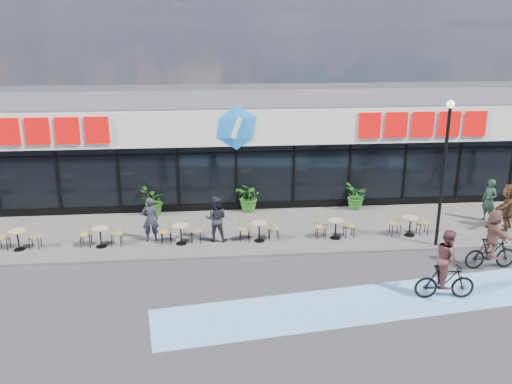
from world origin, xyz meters
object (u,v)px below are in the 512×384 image
Objects in this scene: potted_plant_left at (154,201)px; cyclist_a at (446,270)px; potted_plant_right at (356,196)px; pedestrian_a at (489,200)px; cyclist_b at (492,242)px; potted_plant_mid at (250,197)px; pedestrian_c at (508,207)px; patron_left at (150,219)px; lamp_post at (444,162)px; patron_right at (216,219)px.

cyclist_a is at bearing -40.99° from potted_plant_left.
cyclist_a is at bearing -86.42° from potted_plant_right.
pedestrian_a reaches higher than potted_plant_left.
cyclist_a is 3.08m from cyclist_b.
pedestrian_a is at bearing -12.53° from potted_plant_mid.
pedestrian_c is at bearing 53.87° from cyclist_b.
cyclist_a is at bearing -60.83° from pedestrian_a.
pedestrian_a is (13.68, 0.86, 0.03)m from patron_left.
cyclist_b is (-2.35, -3.21, -0.10)m from pedestrian_c.
potted_plant_left is (-10.66, 4.29, -2.55)m from lamp_post.
potted_plant_left is 0.65× the size of pedestrian_c.
cyclist_a is at bearing -142.34° from cyclist_b.
potted_plant_right is (8.79, -0.06, -0.02)m from potted_plant_left.
patron_right is 0.79× the size of cyclist_a.
potted_plant_mid is (-6.54, 4.42, -2.52)m from lamp_post.
lamp_post reaches higher than potted_plant_right.
potted_plant_mid is 0.75× the size of patron_left.
patron_right reaches higher than patron_left.
pedestrian_c is (5.29, -2.91, 0.34)m from potted_plant_right.
potted_plant_left is 8.79m from potted_plant_right.
pedestrian_c reaches higher than patron_right.
cyclist_b is (7.62, -6.32, 0.20)m from potted_plant_mid.
pedestrian_a is 0.85× the size of cyclist_b.
cyclist_b is (11.59, -3.30, -0.02)m from patron_left.
potted_plant_right is 6.80m from cyclist_b.
potted_plant_mid is at bearing -61.88° from pedestrian_c.
lamp_post is at bearing -23.50° from pedestrian_c.
lamp_post is 5.29m from potted_plant_right.
cyclist_b reaches higher than patron_right.
lamp_post is at bearing -178.96° from patron_right.
pedestrian_a is (9.70, -2.16, 0.25)m from potted_plant_mid.
potted_plant_left is 13.96m from pedestrian_a.
pedestrian_a is at bearing -165.11° from patron_right.
pedestrian_a is at bearing 63.44° from cyclist_b.
potted_plant_mid is 3.59m from patron_right.
pedestrian_c reaches higher than pedestrian_a.
patron_right is (2.58, -3.11, 0.26)m from potted_plant_left.
potted_plant_left is at bearing 152.18° from cyclist_b.
cyclist_a is (-1.37, -3.78, -2.33)m from lamp_post.
lamp_post is 4.28m from pedestrian_c.
pedestrian_c reaches higher than potted_plant_left.
lamp_post is at bearing 119.47° from cyclist_b.
pedestrian_a is at bearing 174.60° from patron_left.
patron_right is at bearing -115.26° from potted_plant_mid.
lamp_post is 3.18m from cyclist_b.
patron_left is at bearing -110.44° from pedestrian_a.
cyclist_a is (-4.52, -6.05, -0.06)m from pedestrian_a.
patron_left is 0.78× the size of cyclist_a.
patron_left reaches higher than potted_plant_right.
lamp_post is 8.29m from potted_plant_mid.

